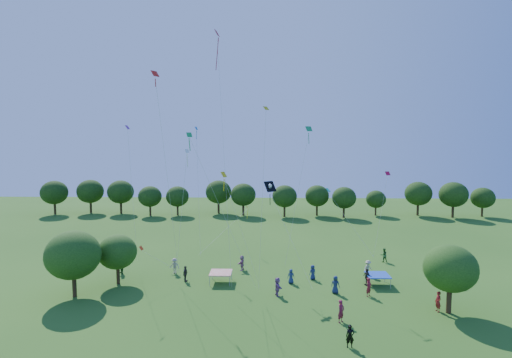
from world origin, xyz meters
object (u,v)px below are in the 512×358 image
object	(u,v)px
near_tree_north	(117,252)
near_tree_west	(73,255)
man_in_black	(350,336)
near_tree_east	(450,268)
red_high_kite	(220,82)
tent_blue	(378,275)
tent_red_stripe	(221,273)
pirate_kite	(271,188)

from	to	relation	value
near_tree_north	near_tree_west	bearing A→B (deg)	-129.09
near_tree_north	man_in_black	world-z (taller)	near_tree_north
near_tree_east	red_high_kite	distance (m)	26.00
man_in_black	red_high_kite	size ratio (longest dim) A/B	0.07
near_tree_east	tent_blue	world-z (taller)	near_tree_east
near_tree_west	near_tree_east	distance (m)	33.21
near_tree_north	tent_red_stripe	distance (m)	10.61
tent_blue	man_in_black	xyz separation A→B (m)	(-5.25, -12.33, -0.22)
near_tree_west	pirate_kite	world-z (taller)	pirate_kite
near_tree_west	red_high_kite	distance (m)	20.97
near_tree_north	red_high_kite	bearing A→B (deg)	-4.15
red_high_kite	near_tree_east	bearing A→B (deg)	-14.79
near_tree_west	near_tree_north	xyz separation A→B (m)	(2.79, 3.44, -0.65)
man_in_black	red_high_kite	distance (m)	24.40
tent_red_stripe	tent_blue	bearing A→B (deg)	-0.87
tent_red_stripe	near_tree_west	bearing A→B (deg)	-162.71
tent_red_stripe	red_high_kite	xyz separation A→B (m)	(0.21, -1.42, 18.87)
near_tree_east	tent_red_stripe	world-z (taller)	near_tree_east
near_tree_west	red_high_kite	bearing A→B (deg)	11.32
tent_blue	near_tree_east	bearing A→B (deg)	-56.77
red_high_kite	near_tree_north	bearing A→B (deg)	175.85
near_tree_west	man_in_black	size ratio (longest dim) A/B	3.81
near_tree_north	tent_blue	world-z (taller)	near_tree_north
man_in_black	near_tree_east	bearing A→B (deg)	34.46
near_tree_west	near_tree_east	size ratio (longest dim) A/B	1.07
near_tree_west	tent_red_stripe	world-z (taller)	near_tree_west
tent_red_stripe	red_high_kite	size ratio (longest dim) A/B	0.09
tent_blue	red_high_kite	size ratio (longest dim) A/B	0.09
pirate_kite	red_high_kite	bearing A→B (deg)	-154.81
near_tree_west	pirate_kite	bearing A→B (deg)	15.22
near_tree_north	man_in_black	size ratio (longest dim) A/B	3.10
tent_red_stripe	man_in_black	bearing A→B (deg)	-50.03
near_tree_north	red_high_kite	size ratio (longest dim) A/B	0.21
man_in_black	pirate_kite	bearing A→B (deg)	114.47
near_tree_west	tent_red_stripe	bearing A→B (deg)	17.29
pirate_kite	red_high_kite	distance (m)	11.55
man_in_black	red_high_kite	xyz separation A→B (m)	(-10.32, 11.16, 19.09)
near_tree_west	man_in_black	world-z (taller)	near_tree_west
tent_red_stripe	pirate_kite	world-z (taller)	pirate_kite
near_tree_west	tent_red_stripe	xyz separation A→B (m)	(13.13, 4.09, -2.91)
near_tree_north	pirate_kite	bearing A→B (deg)	5.61
near_tree_east	man_in_black	xyz separation A→B (m)	(-9.44, -5.94, -3.02)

